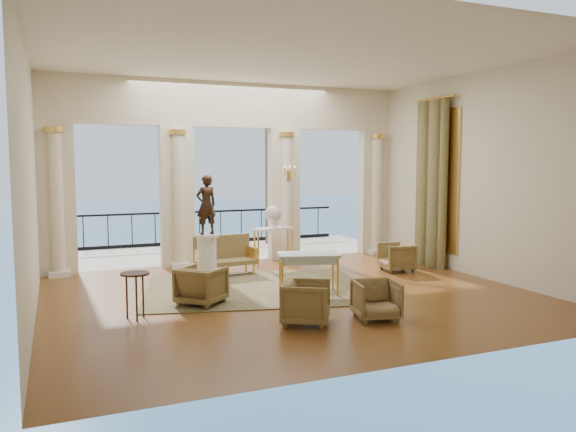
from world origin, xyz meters
name	(u,v)px	position (x,y,z in m)	size (l,w,h in m)	color
floor	(292,295)	(0.00, 0.00, 0.00)	(9.00, 9.00, 0.00)	#4C2F11
room_walls	(318,142)	(0.00, -1.12, 2.88)	(9.00, 9.00, 9.00)	beige
arcade	(233,160)	(0.00, 3.82, 2.58)	(9.00, 0.56, 4.50)	beige
terrace	(213,253)	(0.00, 5.80, -0.05)	(10.00, 3.60, 0.10)	#A59B8C
balustrade	(200,231)	(0.00, 7.40, 0.41)	(9.00, 0.06, 1.03)	black
palm_tree	(268,111)	(2.00, 6.60, 4.09)	(2.00, 2.00, 4.50)	#4C3823
sea	(95,234)	(0.00, 60.00, -6.00)	(160.00, 160.00, 0.00)	#285F95
curtain	(431,184)	(4.28, 1.50, 2.02)	(0.33, 1.40, 4.09)	#474725
window_frame	(437,180)	(4.47, 1.50, 2.10)	(0.04, 1.60, 3.40)	#E7AE4C
wall_sconce	(289,174)	(1.40, 3.51, 2.23)	(0.30, 0.11, 0.33)	#E7AE4C
rug	(256,288)	(-0.45, 0.80, 0.01)	(4.33, 3.37, 0.02)	#303619
armchair_a	(306,300)	(-0.54, -1.83, 0.37)	(0.73, 0.68, 0.75)	#4F411F
armchair_b	(376,298)	(0.61, -2.04, 0.35)	(0.68, 0.64, 0.70)	#4F411F
armchair_c	(397,256)	(3.20, 1.28, 0.36)	(0.70, 0.66, 0.72)	#4F411F
armchair_d	(201,283)	(-1.77, 0.00, 0.38)	(0.73, 0.69, 0.76)	#4F411F
settee	(225,255)	(-0.64, 2.40, 0.44)	(1.39, 0.70, 0.89)	#4F411F
game_table	(308,258)	(0.33, -0.03, 0.71)	(1.29, 0.94, 0.79)	#A3C3CF
pedestal	(207,259)	(-1.20, 1.80, 0.49)	(0.56, 0.56, 1.02)	silver
statue	(206,205)	(-1.20, 1.80, 1.65)	(0.46, 0.30, 1.25)	black
console_table	(273,234)	(0.79, 3.05, 0.78)	(1.05, 0.61, 0.94)	silver
urn	(273,215)	(0.79, 3.05, 1.25)	(0.41, 0.41, 0.54)	white
side_table	(135,279)	(-2.98, -0.51, 0.65)	(0.47, 0.47, 0.76)	black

